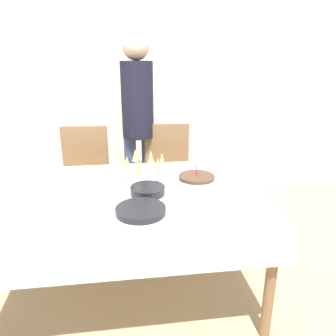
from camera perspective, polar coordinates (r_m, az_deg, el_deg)
The scene contains 13 objects.
ground_plane at distance 2.41m, azimuth -6.38°, elevation -20.37°, with size 12.00×12.00×0.00m, color tan.
wall_back at distance 3.57m, azimuth -8.04°, elevation 16.11°, with size 8.00×0.05×2.70m.
dining_table at distance 2.07m, azimuth -7.02°, elevation -6.81°, with size 1.64×1.12×0.73m.
dining_chair_far_left at distance 2.94m, azimuth -14.23°, elevation -1.57°, with size 0.44×0.44×0.95m.
dining_chair_far_right at distance 2.94m, azimuth -0.08°, elevation -0.95°, with size 0.45×0.45×0.95m.
birthday_cake at distance 2.00m, azimuth 4.94°, elevation -2.77°, with size 0.22×0.22×0.18m.
champagne_tray at distance 2.20m, azimuth -4.53°, elevation -0.04°, with size 0.36×0.36×0.18m.
plate_stack_main at distance 1.76m, azimuth -4.80°, elevation -7.37°, with size 0.27×0.27×0.03m.
plate_stack_dessert at distance 1.98m, azimuth -3.58°, elevation -3.90°, with size 0.21×0.21×0.05m.
cake_knife at distance 1.87m, azimuth 5.19°, elevation -6.19°, with size 0.29×0.11×0.00m.
fork_pile at distance 1.90m, azimuth -21.96°, elevation -6.99°, with size 0.18×0.08×0.02m.
napkin_pile at distance 2.05m, azimuth -20.61°, elevation -4.89°, with size 0.15×0.15×0.01m.
person_standing at distance 2.95m, azimuth -5.30°, elevation 9.38°, with size 0.28×0.28×1.70m.
Camera 1 is at (0.00, -1.86, 1.53)m, focal length 35.00 mm.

